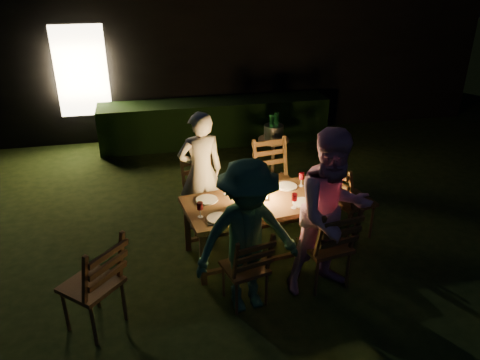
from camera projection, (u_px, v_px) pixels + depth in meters
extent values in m
plane|color=black|center=(306.00, 248.00, 5.68)|extent=(40.00, 40.00, 0.00)
cube|color=black|center=(218.00, 35.00, 10.45)|extent=(10.00, 4.00, 3.20)
cube|color=#FFE5B2|center=(82.00, 71.00, 8.28)|extent=(0.90, 0.06, 1.60)
cube|color=black|center=(215.00, 122.00, 8.72)|extent=(4.20, 0.70, 0.80)
cube|color=#4C2C19|center=(259.00, 203.00, 5.30)|extent=(1.78, 1.06, 0.05)
cube|color=#4C2C19|center=(203.00, 260.00, 4.93)|extent=(0.06, 0.06, 0.62)
cube|color=#4C2C19|center=(187.00, 228.00, 5.51)|extent=(0.06, 0.06, 0.62)
cube|color=#4C2C19|center=(331.00, 233.00, 5.40)|extent=(0.06, 0.06, 0.62)
cube|color=#4C2C19|center=(304.00, 206.00, 5.98)|extent=(0.06, 0.06, 0.62)
cube|color=#4C2C19|center=(245.00, 267.00, 4.64)|extent=(0.48, 0.47, 0.04)
cube|color=#4C2C19|center=(253.00, 255.00, 4.39)|extent=(0.42, 0.23, 0.47)
cube|color=#4C2C19|center=(325.00, 245.00, 4.89)|extent=(0.53, 0.51, 0.04)
cube|color=#4C2C19|center=(338.00, 231.00, 4.60)|extent=(0.48, 0.23, 0.54)
cube|color=#4C2C19|center=(203.00, 199.00, 5.90)|extent=(0.49, 0.48, 0.04)
cube|color=#4C2C19|center=(198.00, 174.00, 5.93)|extent=(0.44, 0.22, 0.49)
cube|color=#4C2C19|center=(276.00, 183.00, 6.18)|extent=(0.53, 0.52, 0.04)
cube|color=#4C2C19|center=(270.00, 156.00, 6.22)|extent=(0.49, 0.22, 0.56)
cube|color=#4C2C19|center=(352.00, 201.00, 5.77)|extent=(0.53, 0.55, 0.04)
cube|color=#4C2C19|center=(341.00, 182.00, 5.57)|extent=(0.25, 0.49, 0.54)
cube|color=#4C2C19|center=(91.00, 285.00, 4.29)|extent=(0.65, 0.65, 0.04)
cube|color=#4C2C19|center=(103.00, 265.00, 4.07)|extent=(0.43, 0.45, 0.55)
imported|color=white|center=(201.00, 172.00, 5.81)|extent=(0.61, 0.45, 1.56)
imported|color=#D693BE|center=(332.00, 214.00, 4.65)|extent=(0.95, 0.79, 1.78)
imported|color=#336749|center=(248.00, 238.00, 4.41)|extent=(1.10, 0.73, 1.60)
cube|color=white|center=(261.00, 197.00, 5.34)|extent=(0.15, 0.15, 0.03)
cube|color=white|center=(262.00, 172.00, 5.20)|extent=(0.16, 0.16, 0.03)
cylinder|color=#FF9E3F|center=(262.00, 188.00, 5.29)|extent=(0.09, 0.09, 0.18)
cylinder|color=white|center=(207.00, 200.00, 5.30)|extent=(0.25, 0.25, 0.01)
cylinder|color=white|center=(218.00, 218.00, 4.93)|extent=(0.25, 0.25, 0.01)
cylinder|color=white|center=(287.00, 186.00, 5.61)|extent=(0.25, 0.25, 0.01)
cylinder|color=white|center=(304.00, 203.00, 5.24)|extent=(0.25, 0.25, 0.01)
cylinder|color=#0F471E|center=(238.00, 194.00, 5.15)|extent=(0.07, 0.07, 0.28)
cube|color=red|center=(257.00, 216.00, 4.97)|extent=(0.18, 0.14, 0.01)
cube|color=red|center=(315.00, 205.00, 5.20)|extent=(0.18, 0.14, 0.01)
cube|color=black|center=(214.00, 223.00, 4.84)|extent=(0.14, 0.07, 0.01)
cylinder|color=brown|center=(273.00, 140.00, 7.24)|extent=(0.48, 0.48, 0.04)
cylinder|color=brown|center=(273.00, 158.00, 7.38)|extent=(0.06, 0.06, 0.62)
cylinder|color=#A5A8AD|center=(274.00, 132.00, 7.19)|extent=(0.30, 0.30, 0.22)
cylinder|color=#0F471E|center=(271.00, 130.00, 7.12)|extent=(0.07, 0.07, 0.32)
cylinder|color=#0F471E|center=(276.00, 128.00, 7.21)|extent=(0.07, 0.07, 0.32)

